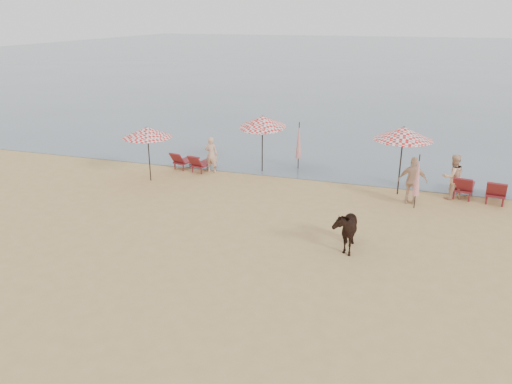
{
  "coord_description": "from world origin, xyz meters",
  "views": [
    {
      "loc": [
        4.78,
        -9.72,
        6.67
      ],
      "look_at": [
        0.0,
        5.0,
        1.1
      ],
      "focal_mm": 35.0,
      "sensor_mm": 36.0,
      "label": 1
    }
  ],
  "objects_px": {
    "umbrella_open_left_b": "(262,122)",
    "beachgoer_left": "(211,155)",
    "beachgoer_right_a": "(453,177)",
    "cow": "(345,228)",
    "umbrella_open_left_a": "(147,132)",
    "umbrella_closed_left": "(299,140)",
    "lounger_cluster_right": "(480,188)",
    "lounger_cluster_left": "(192,161)",
    "umbrella_closed_right": "(418,175)",
    "umbrella_open_right": "(403,133)",
    "beachgoer_right_b": "(413,181)"
  },
  "relations": [
    {
      "from": "umbrella_open_left_b",
      "to": "beachgoer_right_a",
      "type": "relative_size",
      "value": 1.51
    },
    {
      "from": "umbrella_closed_right",
      "to": "lounger_cluster_right",
      "type": "bearing_deg",
      "value": 35.67
    },
    {
      "from": "cow",
      "to": "lounger_cluster_left",
      "type": "bearing_deg",
      "value": 136.71
    },
    {
      "from": "umbrella_open_left_b",
      "to": "beachgoer_left",
      "type": "bearing_deg",
      "value": -166.58
    },
    {
      "from": "lounger_cluster_right",
      "to": "beachgoer_left",
      "type": "height_order",
      "value": "beachgoer_left"
    },
    {
      "from": "umbrella_closed_left",
      "to": "lounger_cluster_right",
      "type": "bearing_deg",
      "value": -13.14
    },
    {
      "from": "beachgoer_left",
      "to": "beachgoer_right_a",
      "type": "relative_size",
      "value": 0.92
    },
    {
      "from": "umbrella_open_left_a",
      "to": "beachgoer_left",
      "type": "distance_m",
      "value": 3.03
    },
    {
      "from": "lounger_cluster_right",
      "to": "beachgoer_right_a",
      "type": "relative_size",
      "value": 1.2
    },
    {
      "from": "umbrella_closed_left",
      "to": "cow",
      "type": "height_order",
      "value": "umbrella_closed_left"
    },
    {
      "from": "umbrella_closed_right",
      "to": "lounger_cluster_left",
      "type": "bearing_deg",
      "value": 169.38
    },
    {
      "from": "umbrella_open_left_b",
      "to": "beachgoer_right_b",
      "type": "xyz_separation_m",
      "value": [
        6.42,
        -2.08,
        -1.37
      ]
    },
    {
      "from": "umbrella_closed_right",
      "to": "beachgoer_left",
      "type": "height_order",
      "value": "umbrella_closed_right"
    },
    {
      "from": "umbrella_closed_left",
      "to": "beachgoer_left",
      "type": "bearing_deg",
      "value": -155.5
    },
    {
      "from": "lounger_cluster_left",
      "to": "umbrella_open_right",
      "type": "xyz_separation_m",
      "value": [
        8.97,
        -0.48,
        2.03
      ]
    },
    {
      "from": "lounger_cluster_right",
      "to": "beachgoer_right_b",
      "type": "xyz_separation_m",
      "value": [
        -2.44,
        -1.21,
        0.43
      ]
    },
    {
      "from": "umbrella_closed_left",
      "to": "beachgoer_left",
      "type": "height_order",
      "value": "umbrella_closed_left"
    },
    {
      "from": "umbrella_open_left_a",
      "to": "umbrella_open_left_b",
      "type": "distance_m",
      "value": 4.89
    },
    {
      "from": "lounger_cluster_left",
      "to": "beachgoer_left",
      "type": "distance_m",
      "value": 1.03
    },
    {
      "from": "lounger_cluster_left",
      "to": "umbrella_open_right",
      "type": "relative_size",
      "value": 0.68
    },
    {
      "from": "umbrella_open_left_a",
      "to": "beachgoer_left",
      "type": "bearing_deg",
      "value": 27.62
    },
    {
      "from": "beachgoer_left",
      "to": "beachgoer_right_b",
      "type": "height_order",
      "value": "beachgoer_right_b"
    },
    {
      "from": "lounger_cluster_right",
      "to": "beachgoer_right_b",
      "type": "distance_m",
      "value": 2.75
    },
    {
      "from": "umbrella_open_left_b",
      "to": "lounger_cluster_left",
      "type": "bearing_deg",
      "value": -173.05
    },
    {
      "from": "beachgoer_right_a",
      "to": "cow",
      "type": "bearing_deg",
      "value": 32.33
    },
    {
      "from": "lounger_cluster_left",
      "to": "umbrella_closed_left",
      "type": "relative_size",
      "value": 0.85
    },
    {
      "from": "lounger_cluster_left",
      "to": "umbrella_closed_left",
      "type": "height_order",
      "value": "umbrella_closed_left"
    },
    {
      "from": "beachgoer_left",
      "to": "beachgoer_right_a",
      "type": "xyz_separation_m",
      "value": [
        9.95,
        -0.31,
        0.07
      ]
    },
    {
      "from": "lounger_cluster_right",
      "to": "umbrella_open_right",
      "type": "height_order",
      "value": "umbrella_open_right"
    },
    {
      "from": "beachgoer_right_a",
      "to": "umbrella_open_left_a",
      "type": "bearing_deg",
      "value": -19.96
    },
    {
      "from": "beachgoer_right_a",
      "to": "beachgoer_right_b",
      "type": "xyz_separation_m",
      "value": [
        -1.42,
        -1.01,
        0.02
      ]
    },
    {
      "from": "umbrella_closed_right",
      "to": "beachgoer_left",
      "type": "bearing_deg",
      "value": 168.49
    },
    {
      "from": "umbrella_closed_left",
      "to": "umbrella_closed_right",
      "type": "bearing_deg",
      "value": -33.41
    },
    {
      "from": "beachgoer_right_b",
      "to": "lounger_cluster_left",
      "type": "bearing_deg",
      "value": -7.64
    },
    {
      "from": "lounger_cluster_left",
      "to": "beachgoer_right_a",
      "type": "distance_m",
      "value": 10.92
    },
    {
      "from": "lounger_cluster_right",
      "to": "umbrella_open_left_b",
      "type": "relative_size",
      "value": 0.8
    },
    {
      "from": "umbrella_closed_left",
      "to": "beachgoer_right_a",
      "type": "bearing_deg",
      "value": -16.75
    },
    {
      "from": "cow",
      "to": "beachgoer_right_a",
      "type": "relative_size",
      "value": 0.89
    },
    {
      "from": "lounger_cluster_left",
      "to": "beachgoer_right_a",
      "type": "bearing_deg",
      "value": 9.69
    },
    {
      "from": "umbrella_open_right",
      "to": "umbrella_closed_left",
      "type": "xyz_separation_m",
      "value": [
        -4.47,
        2.05,
        -1.09
      ]
    },
    {
      "from": "lounger_cluster_left",
      "to": "umbrella_closed_right",
      "type": "distance_m",
      "value": 9.82
    },
    {
      "from": "umbrella_open_right",
      "to": "beachgoer_right_a",
      "type": "relative_size",
      "value": 1.55
    },
    {
      "from": "beachgoer_left",
      "to": "beachgoer_right_a",
      "type": "bearing_deg",
      "value": 176.15
    },
    {
      "from": "umbrella_open_left_a",
      "to": "beachgoer_right_a",
      "type": "distance_m",
      "value": 12.12
    },
    {
      "from": "lounger_cluster_left",
      "to": "beachgoer_left",
      "type": "relative_size",
      "value": 1.16
    },
    {
      "from": "lounger_cluster_left",
      "to": "lounger_cluster_right",
      "type": "xyz_separation_m",
      "value": [
        11.92,
        -0.16,
        0.06
      ]
    },
    {
      "from": "beachgoer_left",
      "to": "beachgoer_right_b",
      "type": "bearing_deg",
      "value": 169.11
    },
    {
      "from": "lounger_cluster_left",
      "to": "umbrella_closed_right",
      "type": "bearing_deg",
      "value": 0.92
    },
    {
      "from": "umbrella_closed_right",
      "to": "beachgoer_right_a",
      "type": "bearing_deg",
      "value": 48.55
    },
    {
      "from": "umbrella_closed_right",
      "to": "beachgoer_left",
      "type": "xyz_separation_m",
      "value": [
        -8.67,
        1.77,
        -0.44
      ]
    }
  ]
}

